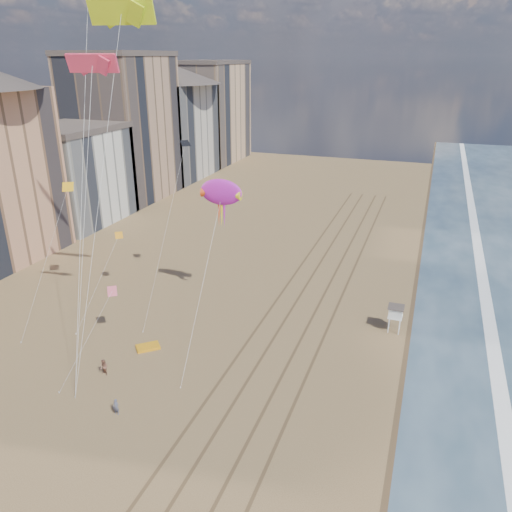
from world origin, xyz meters
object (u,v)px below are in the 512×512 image
at_px(kite_flyer_a, 116,407).
at_px(show_kite, 221,192).
at_px(grounded_kite, 148,347).
at_px(kite_flyer_b, 104,367).
at_px(lifeguard_stand, 396,312).

bearing_deg(kite_flyer_a, show_kite, 80.44).
bearing_deg(kite_flyer_a, grounded_kite, 99.76).
xyz_separation_m(grounded_kite, show_kite, (3.92, 10.86, 14.05)).
height_order(kite_flyer_a, kite_flyer_b, kite_flyer_b).
bearing_deg(lifeguard_stand, kite_flyer_b, -145.05).
height_order(lifeguard_stand, kite_flyer_a, lifeguard_stand).
bearing_deg(show_kite, kite_flyer_b, -108.15).
height_order(grounded_kite, kite_flyer_b, kite_flyer_b).
relative_size(grounded_kite, kite_flyer_b, 1.44).
distance_m(lifeguard_stand, kite_flyer_b, 30.54).
bearing_deg(kite_flyer_b, grounded_kite, 89.06).
xyz_separation_m(kite_flyer_a, kite_flyer_b, (-4.34, 4.40, 0.08)).
distance_m(lifeguard_stand, grounded_kite, 26.58).
height_order(show_kite, kite_flyer_b, show_kite).
bearing_deg(show_kite, kite_flyer_a, -92.75).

